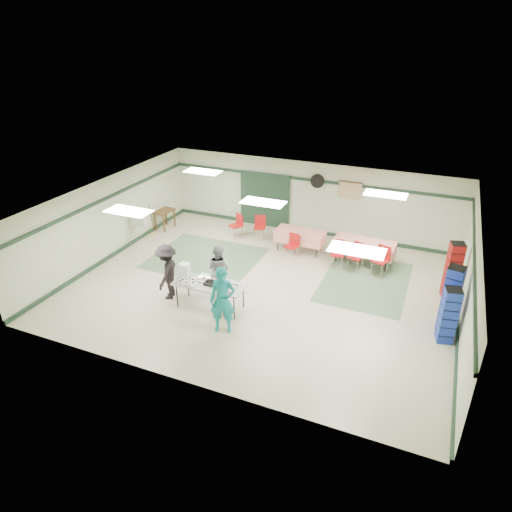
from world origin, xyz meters
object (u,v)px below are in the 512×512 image
at_px(dining_table_a, 364,247).
at_px(volunteer_dark, 167,272).
at_px(crate_stack_blue_a, 448,316).
at_px(broom, 152,219).
at_px(chair_loose_b, 237,223).
at_px(office_printer, 140,219).
at_px(volunteer_grey, 219,269).
at_px(chair_b, 338,250).
at_px(chair_a, 357,253).
at_px(printer_table, 164,213).
at_px(chair_d, 293,243).
at_px(chair_c, 382,257).
at_px(dining_table_b, 300,236).
at_px(crate_stack_red, 453,271).
at_px(volunteer_teal, 223,300).
at_px(chair_loose_a, 260,225).
at_px(crate_stack_blue_b, 451,299).
at_px(serving_table, 210,285).

bearing_deg(dining_table_a, volunteer_dark, -134.35).
height_order(crate_stack_blue_a, broom, crate_stack_blue_a).
bearing_deg(chair_loose_b, volunteer_dark, -60.13).
distance_m(volunteer_dark, dining_table_a, 6.44).
bearing_deg(office_printer, volunteer_grey, -36.70).
distance_m(volunteer_dark, chair_b, 5.52).
height_order(volunteer_dark, chair_a, volunteer_dark).
xyz_separation_m(volunteer_dark, printer_table, (-2.89, 4.24, -0.20)).
xyz_separation_m(chair_b, chair_d, (-1.52, -0.00, -0.03)).
bearing_deg(dining_table_a, chair_c, -37.35).
height_order(dining_table_b, crate_stack_red, crate_stack_red).
bearing_deg(volunteer_teal, crate_stack_red, 18.15).
xyz_separation_m(chair_c, crate_stack_blue_a, (2.03, -2.91, 0.16)).
height_order(volunteer_dark, chair_d, volunteer_dark).
height_order(dining_table_b, chair_loose_a, chair_loose_a).
bearing_deg(volunteer_grey, crate_stack_blue_b, -163.53).
bearing_deg(volunteer_dark, chair_a, 115.71).
bearing_deg(chair_loose_b, dining_table_a, 26.64).
xyz_separation_m(chair_b, crate_stack_blue_a, (3.44, -2.91, 0.19)).
xyz_separation_m(volunteer_dark, broom, (-2.97, 3.51, -0.19)).
relative_size(chair_d, chair_loose_b, 0.98).
xyz_separation_m(dining_table_b, chair_loose_b, (-2.51, 0.27, -0.04)).
bearing_deg(chair_a, chair_b, -161.87).
bearing_deg(crate_stack_blue_b, volunteer_dark, -168.80).
height_order(printer_table, office_printer, office_printer).
bearing_deg(volunteer_teal, chair_c, 36.19).
height_order(volunteer_dark, crate_stack_blue_a, volunteer_dark).
xyz_separation_m(dining_table_b, chair_c, (2.87, -0.56, 0.01)).
height_order(volunteer_teal, crate_stack_blue_a, volunteer_teal).
height_order(crate_stack_blue_b, printer_table, crate_stack_blue_b).
bearing_deg(chair_b, chair_loose_a, 148.56).
bearing_deg(chair_d, chair_b, 12.73).
bearing_deg(chair_loose_a, chair_loose_b, 179.97).
bearing_deg(volunteer_teal, crate_stack_blue_a, -0.86).
bearing_deg(chair_b, crate_stack_blue_a, -53.35).
bearing_deg(crate_stack_red, chair_loose_b, 168.63).
xyz_separation_m(chair_loose_a, broom, (-3.79, -1.35, 0.11)).
height_order(serving_table, crate_stack_red, crate_stack_red).
bearing_deg(chair_loose_b, volunteer_teal, -38.51).
distance_m(volunteer_grey, office_printer, 4.54).
xyz_separation_m(crate_stack_blue_a, broom, (-10.38, 2.61, -0.10)).
distance_m(chair_loose_b, crate_stack_blue_a, 8.30).
xyz_separation_m(dining_table_a, crate_stack_blue_b, (2.70, -2.91, 0.32)).
xyz_separation_m(chair_d, chair_loose_a, (-1.63, 1.05, 0.01)).
height_order(volunteer_grey, office_printer, volunteer_grey).
relative_size(dining_table_b, chair_d, 1.98).
height_order(dining_table_a, office_printer, office_printer).
distance_m(crate_stack_blue_b, printer_table, 10.67).
distance_m(volunteer_teal, broom, 6.74).
distance_m(chair_b, chair_loose_b, 4.05).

